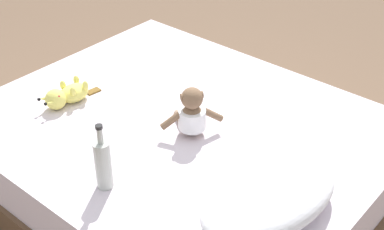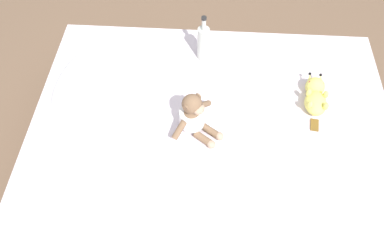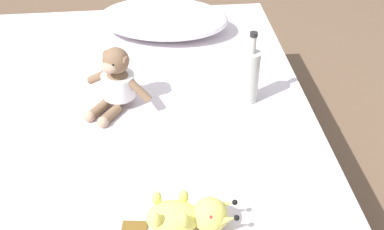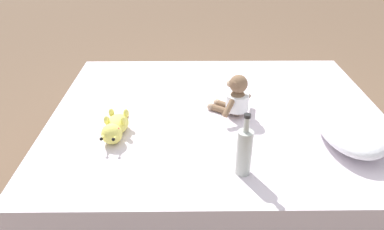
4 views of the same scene
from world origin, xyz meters
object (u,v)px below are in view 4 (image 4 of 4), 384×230
object	(u,v)px
bed	(217,144)
plush_yellow_creature	(115,128)
glass_bottle	(244,151)
plush_monkey	(236,99)
pillow	(351,122)

from	to	relation	value
bed	plush_yellow_creature	size ratio (longest dim) A/B	5.68
bed	plush_yellow_creature	distance (m)	0.63
bed	glass_bottle	xyz separation A→B (m)	(0.52, 0.07, 0.33)
plush_yellow_creature	plush_monkey	bearing A→B (deg)	108.60
plush_monkey	plush_yellow_creature	bearing A→B (deg)	-71.40
plush_monkey	plush_yellow_creature	size ratio (longest dim) A/B	0.77
glass_bottle	plush_yellow_creature	bearing A→B (deg)	-115.85
pillow	glass_bottle	xyz separation A→B (m)	(0.29, -0.57, 0.04)
plush_monkey	plush_yellow_creature	distance (m)	0.65
plush_yellow_creature	glass_bottle	distance (m)	0.66
bed	glass_bottle	world-z (taller)	glass_bottle
bed	glass_bottle	bearing A→B (deg)	7.33
bed	glass_bottle	size ratio (longest dim) A/B	6.50
pillow	plush_monkey	size ratio (longest dim) A/B	2.54
plush_monkey	glass_bottle	size ratio (longest dim) A/B	0.88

